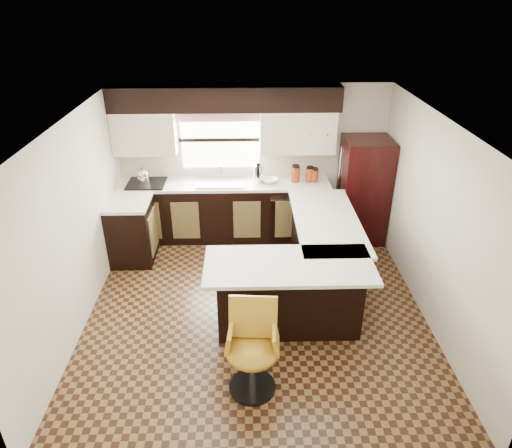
{
  "coord_description": "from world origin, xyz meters",
  "views": [
    {
      "loc": [
        -0.13,
        -4.69,
        3.7
      ],
      "look_at": [
        0.01,
        0.45,
        0.98
      ],
      "focal_mm": 32.0,
      "sensor_mm": 36.0,
      "label": 1
    }
  ],
  "objects_px": {
    "peninsula_long": "(320,251)",
    "refrigerator": "(363,191)",
    "peninsula_return": "(289,295)",
    "bar_chair": "(252,352)"
  },
  "relations": [
    {
      "from": "peninsula_long",
      "to": "refrigerator",
      "type": "height_order",
      "value": "refrigerator"
    },
    {
      "from": "peninsula_return",
      "to": "bar_chair",
      "type": "bearing_deg",
      "value": -114.87
    },
    {
      "from": "peninsula_long",
      "to": "refrigerator",
      "type": "distance_m",
      "value": 1.49
    },
    {
      "from": "peninsula_long",
      "to": "refrigerator",
      "type": "xyz_separation_m",
      "value": [
        0.82,
        1.18,
        0.38
      ]
    },
    {
      "from": "peninsula_return",
      "to": "bar_chair",
      "type": "xyz_separation_m",
      "value": [
        -0.45,
        -0.97,
        0.04
      ]
    },
    {
      "from": "peninsula_long",
      "to": "peninsula_return",
      "type": "relative_size",
      "value": 1.18
    },
    {
      "from": "peninsula_long",
      "to": "refrigerator",
      "type": "bearing_deg",
      "value": 55.11
    },
    {
      "from": "peninsula_long",
      "to": "refrigerator",
      "type": "relative_size",
      "value": 1.18
    },
    {
      "from": "peninsula_return",
      "to": "bar_chair",
      "type": "height_order",
      "value": "bar_chair"
    },
    {
      "from": "refrigerator",
      "to": "bar_chair",
      "type": "bearing_deg",
      "value": -119.91
    }
  ]
}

